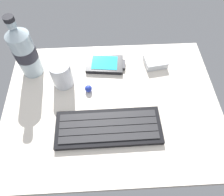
% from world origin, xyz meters
% --- Properties ---
extents(ground_plane, '(0.64, 0.48, 0.03)m').
position_xyz_m(ground_plane, '(0.00, -0.00, -0.01)').
color(ground_plane, beige).
extents(keyboard, '(0.29, 0.11, 0.02)m').
position_xyz_m(keyboard, '(-0.01, -0.08, 0.01)').
color(keyboard, black).
rests_on(keyboard, ground_plane).
extents(handheld_device, '(0.13, 0.09, 0.02)m').
position_xyz_m(handheld_device, '(-0.02, 0.15, 0.01)').
color(handheld_device, black).
rests_on(handheld_device, ground_plane).
extents(juice_cup, '(0.06, 0.06, 0.09)m').
position_xyz_m(juice_cup, '(-0.15, 0.08, 0.04)').
color(juice_cup, silver).
rests_on(juice_cup, ground_plane).
extents(water_bottle, '(0.07, 0.07, 0.21)m').
position_xyz_m(water_bottle, '(-0.25, 0.14, 0.09)').
color(water_bottle, silver).
rests_on(water_bottle, ground_plane).
extents(charger_block, '(0.08, 0.07, 0.02)m').
position_xyz_m(charger_block, '(0.15, 0.15, 0.01)').
color(charger_block, silver).
rests_on(charger_block, ground_plane).
extents(trackball_mouse, '(0.02, 0.02, 0.02)m').
position_xyz_m(trackball_mouse, '(-0.07, 0.05, 0.01)').
color(trackball_mouse, '#2338B2').
rests_on(trackball_mouse, ground_plane).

